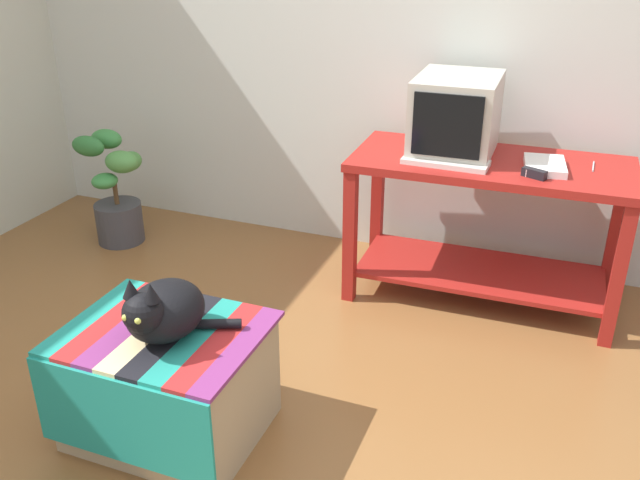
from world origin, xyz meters
The scene contains 11 objects.
ground_plane centered at (0.00, 0.00, 0.00)m, with size 14.00×14.00×0.00m, color brown.
back_wall centered at (0.00, 2.05, 1.30)m, with size 8.00×0.10×2.60m, color silver.
desk centered at (0.54, 1.60, 0.50)m, with size 1.34×0.63×0.74m.
tv_monitor centered at (0.34, 1.67, 0.92)m, with size 0.40×0.50×0.37m.
keyboard centered at (0.34, 1.46, 0.75)m, with size 0.40×0.15×0.02m, color beige.
book centered at (0.78, 1.56, 0.76)m, with size 0.18×0.26×0.03m, color white.
ottoman_with_blanket centered at (-0.38, 0.13, 0.23)m, with size 0.71×0.58×0.45m.
cat centered at (-0.35, 0.10, 0.56)m, with size 0.37×0.35×0.27m.
potted_plant centered at (-1.60, 1.49, 0.30)m, with size 0.39×0.38×0.67m.
stapler centered at (0.75, 1.43, 0.76)m, with size 0.04×0.11×0.04m, color black.
pen centered at (0.99, 1.67, 0.74)m, with size 0.01×0.01×0.14m, color #B7B7BC.
Camera 1 is at (0.91, -1.62, 1.81)m, focal length 38.68 mm.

